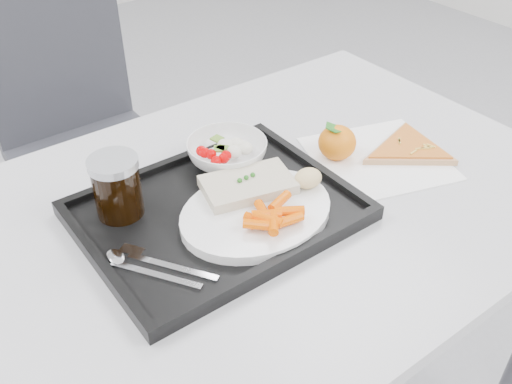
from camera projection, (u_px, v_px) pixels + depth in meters
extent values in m
cube|color=#A7A8A9|center=(254.00, 210.00, 1.03)|extent=(1.20, 0.80, 0.03)
cylinder|color=#47474C|center=(331.00, 183.00, 1.73)|extent=(0.04, 0.04, 0.72)
cube|color=#303138|center=(96.00, 160.00, 1.66)|extent=(0.42, 0.42, 0.04)
cube|color=#303138|center=(54.00, 58.00, 1.64)|extent=(0.42, 0.03, 0.46)
cylinder|color=#47474C|center=(77.00, 279.00, 1.60)|extent=(0.02, 0.02, 0.43)
cylinder|color=#47474C|center=(187.00, 230.00, 1.78)|extent=(0.02, 0.02, 0.43)
cylinder|color=#47474C|center=(33.00, 214.00, 1.84)|extent=(0.02, 0.02, 0.43)
cylinder|color=#47474C|center=(134.00, 176.00, 2.01)|extent=(0.02, 0.02, 0.43)
cube|color=black|center=(217.00, 213.00, 0.98)|extent=(0.45, 0.35, 0.01)
cube|color=black|center=(169.00, 163.00, 1.08)|extent=(0.45, 0.02, 0.01)
cube|color=black|center=(277.00, 262.00, 0.87)|extent=(0.45, 0.02, 0.01)
cube|color=black|center=(313.00, 164.00, 1.08)|extent=(0.02, 0.32, 0.01)
cube|color=black|center=(99.00, 260.00, 0.87)|extent=(0.02, 0.32, 0.01)
cylinder|color=white|center=(256.00, 213.00, 0.96)|extent=(0.27, 0.27, 0.02)
cube|color=beige|center=(248.00, 185.00, 0.99)|extent=(0.17, 0.13, 0.02)
sphere|color=#236B1C|center=(240.00, 180.00, 0.98)|extent=(0.01, 0.01, 0.01)
sphere|color=#236B1C|center=(246.00, 178.00, 0.99)|extent=(0.01, 0.01, 0.01)
sphere|color=#236B1C|center=(253.00, 175.00, 0.99)|extent=(0.01, 0.01, 0.01)
ellipsoid|color=#DEAE7E|center=(308.00, 178.00, 1.00)|extent=(0.06, 0.05, 0.03)
imported|color=white|center=(227.00, 152.00, 1.08)|extent=(0.15, 0.15, 0.05)
cylinder|color=black|center=(117.00, 189.00, 0.94)|extent=(0.08, 0.08, 0.10)
cylinder|color=#A5A8AD|center=(113.00, 163.00, 0.91)|extent=(0.08, 0.08, 0.01)
cube|color=silver|center=(156.00, 275.00, 0.85)|extent=(0.09, 0.13, 0.00)
ellipsoid|color=silver|center=(115.00, 257.00, 0.88)|extent=(0.04, 0.05, 0.01)
cube|color=silver|center=(172.00, 267.00, 0.86)|extent=(0.09, 0.13, 0.00)
cube|color=silver|center=(132.00, 250.00, 0.90)|extent=(0.04, 0.04, 0.00)
cube|color=white|center=(377.00, 158.00, 1.13)|extent=(0.31, 0.30, 0.00)
ellipsoid|color=orange|center=(337.00, 143.00, 1.11)|extent=(0.09, 0.09, 0.07)
cube|color=#236B1C|center=(338.00, 129.00, 1.10)|extent=(0.05, 0.05, 0.02)
cube|color=#236B1C|center=(338.00, 129.00, 1.10)|extent=(0.05, 0.03, 0.02)
cylinder|color=tan|center=(408.00, 149.00, 1.14)|extent=(0.26, 0.26, 0.01)
cylinder|color=#A3241B|center=(409.00, 146.00, 1.14)|extent=(0.23, 0.23, 0.00)
cube|color=#EABC47|center=(425.00, 148.00, 1.12)|extent=(0.02, 0.01, 0.00)
cube|color=#EABC47|center=(399.00, 141.00, 1.14)|extent=(0.01, 0.02, 0.00)
cube|color=#EABC47|center=(420.00, 149.00, 1.12)|extent=(0.02, 0.01, 0.00)
cube|color=#EABC47|center=(399.00, 141.00, 1.15)|extent=(0.02, 0.01, 0.00)
cube|color=#EABC47|center=(413.00, 152.00, 1.11)|extent=(0.02, 0.01, 0.00)
cube|color=#EABC47|center=(429.00, 147.00, 1.13)|extent=(0.02, 0.01, 0.00)
cube|color=#EABC47|center=(431.00, 146.00, 1.13)|extent=(0.01, 0.02, 0.00)
cube|color=#EABC47|center=(427.00, 146.00, 1.13)|extent=(0.00, 0.02, 0.00)
cylinder|color=#F65A00|center=(258.00, 221.00, 0.91)|extent=(0.03, 0.05, 0.02)
cylinder|color=#F65A00|center=(259.00, 225.00, 0.90)|extent=(0.05, 0.05, 0.02)
cylinder|color=#F65A00|center=(268.00, 219.00, 0.90)|extent=(0.04, 0.05, 0.02)
cylinder|color=#F65A00|center=(280.00, 201.00, 0.94)|extent=(0.05, 0.03, 0.02)
cylinder|color=#F65A00|center=(267.00, 215.00, 0.91)|extent=(0.05, 0.04, 0.02)
cylinder|color=#F65A00|center=(266.00, 224.00, 0.90)|extent=(0.05, 0.04, 0.02)
cylinder|color=#F65A00|center=(289.00, 211.00, 0.92)|extent=(0.05, 0.04, 0.02)
cylinder|color=#F65A00|center=(263.00, 212.00, 0.93)|extent=(0.03, 0.05, 0.02)
cylinder|color=#F65A00|center=(289.00, 220.00, 0.91)|extent=(0.05, 0.02, 0.02)
cylinder|color=#F65A00|center=(273.00, 223.00, 0.90)|extent=(0.04, 0.05, 0.02)
sphere|color=#C40002|center=(205.00, 153.00, 1.06)|extent=(0.02, 0.02, 0.02)
sphere|color=#C40002|center=(226.00, 156.00, 1.05)|extent=(0.02, 0.02, 0.02)
sphere|color=#C40002|center=(224.00, 158.00, 1.04)|extent=(0.02, 0.02, 0.02)
sphere|color=#C40002|center=(211.00, 154.00, 1.05)|extent=(0.02, 0.02, 0.02)
sphere|color=#C40002|center=(201.00, 151.00, 1.06)|extent=(0.02, 0.02, 0.02)
sphere|color=#C40002|center=(216.00, 161.00, 1.03)|extent=(0.02, 0.02, 0.02)
ellipsoid|color=silver|center=(245.00, 148.00, 1.07)|extent=(0.03, 0.03, 0.02)
ellipsoid|color=silver|center=(225.00, 145.00, 1.08)|extent=(0.03, 0.03, 0.02)
ellipsoid|color=silver|center=(227.00, 145.00, 1.08)|extent=(0.03, 0.03, 0.02)
ellipsoid|color=silver|center=(236.00, 144.00, 1.08)|extent=(0.03, 0.03, 0.02)
ellipsoid|color=silver|center=(234.00, 152.00, 1.06)|extent=(0.03, 0.03, 0.02)
cube|color=#5C8729|center=(223.00, 148.00, 1.06)|extent=(0.03, 0.03, 0.00)
cube|color=#5C8729|center=(219.00, 149.00, 1.06)|extent=(0.03, 0.03, 0.00)
cube|color=#5C8729|center=(217.00, 139.00, 1.09)|extent=(0.02, 0.02, 0.00)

